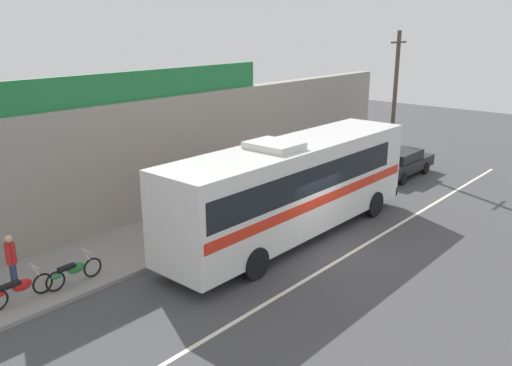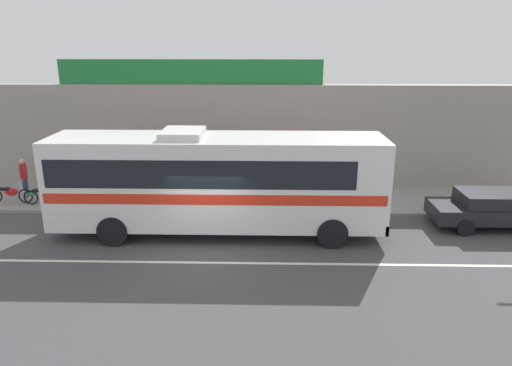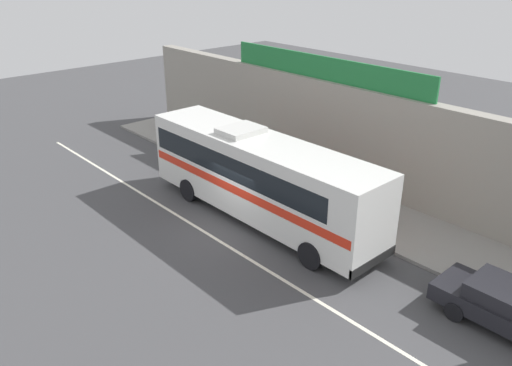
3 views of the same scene
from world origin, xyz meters
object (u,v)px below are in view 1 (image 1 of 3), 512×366
at_px(motorcycle_green, 19,288).
at_px(pedestrian_far_left, 288,170).
at_px(utility_pole, 395,97).
at_px(pedestrian_by_curb, 11,258).
at_px(parked_car, 400,162).
at_px(motorcycle_orange, 73,271).
at_px(pedestrian_far_right, 203,200).
at_px(intercity_bus, 292,184).

bearing_deg(motorcycle_green, pedestrian_far_left, 3.17).
distance_m(utility_pole, pedestrian_by_curb, 20.77).
bearing_deg(parked_car, motorcycle_green, 174.53).
xyz_separation_m(utility_pole, motorcycle_orange, (-19.25, 0.35, -3.27)).
xyz_separation_m(motorcycle_orange, pedestrian_far_left, (11.51, 0.89, 0.57)).
bearing_deg(pedestrian_by_curb, pedestrian_far_right, -1.91).
bearing_deg(parked_car, intercity_bus, -175.54).
distance_m(utility_pole, pedestrian_far_right, 13.54).
relative_size(utility_pole, pedestrian_far_left, 4.19).
relative_size(pedestrian_far_right, pedestrian_by_curb, 0.97).
bearing_deg(pedestrian_by_curb, intercity_bus, -21.84).
distance_m(parked_car, motorcycle_orange, 17.73).
relative_size(utility_pole, pedestrian_by_curb, 4.21).
bearing_deg(utility_pole, intercity_bus, -169.78).
bearing_deg(motorcycle_orange, parked_car, -5.43).
bearing_deg(motorcycle_orange, pedestrian_by_curb, 141.82).
relative_size(parked_car, pedestrian_far_left, 2.65).
relative_size(motorcycle_green, pedestrian_by_curb, 1.13).
xyz_separation_m(pedestrian_far_left, pedestrian_far_right, (-5.47, -0.11, -0.04)).
distance_m(intercity_bus, utility_pole, 12.14).
bearing_deg(intercity_bus, pedestrian_by_curb, 158.16).
bearing_deg(motorcycle_green, intercity_bus, -16.34).
bearing_deg(parked_car, utility_pole, 39.92).
xyz_separation_m(parked_car, motorcycle_green, (-19.22, 1.84, -0.17)).
distance_m(motorcycle_green, pedestrian_by_curb, 1.06).
bearing_deg(pedestrian_far_right, parked_car, -11.95).
height_order(motorcycle_green, motorcycle_orange, same).
height_order(motorcycle_green, pedestrian_far_right, pedestrian_far_right).
bearing_deg(motorcycle_green, utility_pole, -1.40).
height_order(motorcycle_orange, pedestrian_by_curb, pedestrian_by_curb).
bearing_deg(parked_car, pedestrian_far_left, 157.34).
distance_m(intercity_bus, motorcycle_green, 9.50).
bearing_deg(pedestrian_far_right, motorcycle_orange, -172.64).
bearing_deg(utility_pole, motorcycle_orange, 178.97).
xyz_separation_m(pedestrian_far_left, pedestrian_by_curb, (-12.81, 0.14, -0.01)).
height_order(intercity_bus, motorcycle_green, intercity_bus).
relative_size(intercity_bus, pedestrian_by_curb, 6.86).
bearing_deg(pedestrian_by_curb, motorcycle_orange, -38.18).
bearing_deg(motorcycle_orange, utility_pole, -1.03).
bearing_deg(intercity_bus, pedestrian_far_left, 39.51).
bearing_deg(utility_pole, pedestrian_far_left, 170.96).
bearing_deg(utility_pole, parked_car, -140.08).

